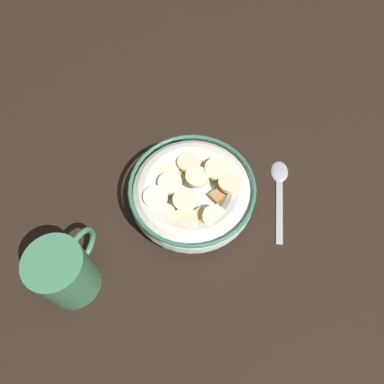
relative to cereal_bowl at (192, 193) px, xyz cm
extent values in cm
cube|color=black|center=(0.02, -0.02, -3.70)|extent=(126.69, 126.69, 2.00)
cylinder|color=silver|center=(0.02, -0.02, -2.40)|extent=(10.24, 10.24, 0.60)
torus|color=silver|center=(0.02, -0.02, -0.26)|extent=(18.63, 18.63, 4.88)
torus|color=#337259|center=(0.02, -0.02, 1.87)|extent=(18.67, 18.67, 0.60)
cylinder|color=white|center=(0.02, -0.02, 0.17)|extent=(15.70, 15.70, 0.40)
cube|color=tan|center=(-3.05, -2.69, 0.75)|extent=(2.43, 2.39, 1.02)
cube|color=#AD7F42|center=(-1.13, 2.91, 0.70)|extent=(2.47, 2.45, 0.93)
cube|color=tan|center=(1.63, 2.47, 0.92)|extent=(2.44, 2.40, 1.02)
cube|color=tan|center=(-0.50, 5.39, 0.67)|extent=(2.46, 2.46, 0.79)
cube|color=tan|center=(2.83, -3.27, 0.73)|extent=(2.25, 2.22, 0.93)
cube|color=tan|center=(1.45, 4.80, 0.80)|extent=(2.46, 2.47, 0.89)
cube|color=#B78947|center=(-2.55, 5.23, 0.70)|extent=(2.23, 2.19, 0.92)
cube|color=#B78947|center=(-4.63, -2.58, 0.71)|extent=(2.41, 2.41, 0.82)
cube|color=#AD7F42|center=(0.67, -3.71, 0.91)|extent=(2.33, 2.31, 0.86)
cube|color=tan|center=(5.40, -2.61, 0.75)|extent=(1.89, 1.89, 0.79)
cube|color=tan|center=(4.78, 0.52, 0.72)|extent=(2.31, 2.33, 0.90)
cube|color=#B78947|center=(-6.17, 1.86, 0.92)|extent=(2.31, 2.34, 0.94)
cube|color=tan|center=(-4.21, 3.42, 0.72)|extent=(2.48, 2.48, 0.85)
cube|color=#AD7F42|center=(6.24, 1.41, 0.71)|extent=(2.48, 2.48, 0.83)
cube|color=tan|center=(3.37, -5.00, 0.82)|extent=(2.48, 2.48, 0.84)
cylinder|color=#F4EABC|center=(1.76, -0.17, 2.03)|extent=(3.72, 3.70, 1.09)
cylinder|color=beige|center=(4.24, -2.03, 2.07)|extent=(3.72, 3.74, 1.26)
cylinder|color=beige|center=(2.92, -4.79, 2.06)|extent=(4.44, 4.41, 0.99)
cylinder|color=#F9EFC6|center=(-3.80, 3.92, 2.07)|extent=(3.78, 3.81, 0.91)
cylinder|color=beige|center=(-4.98, -1.30, 1.69)|extent=(4.09, 4.12, 1.10)
cylinder|color=#F9EFC6|center=(-0.83, 3.13, 2.01)|extent=(3.61, 3.62, 0.85)
cylinder|color=beige|center=(-3.00, -4.91, 1.84)|extent=(5.01, 5.03, 1.39)
cylinder|color=#F4EABC|center=(3.60, 2.18, 2.04)|extent=(5.01, 5.04, 1.09)
cylinder|color=beige|center=(-2.32, 0.45, 1.85)|extent=(5.02, 5.02, 0.87)
cylinder|color=#F4EABC|center=(-5.62, 1.70, 1.57)|extent=(4.98, 5.00, 1.10)
cylinder|color=beige|center=(1.49, 4.82, 1.52)|extent=(4.86, 4.89, 1.03)
ellipsoid|color=#A5A5AD|center=(10.96, -10.61, -2.30)|extent=(4.72, 3.98, 0.80)
cube|color=#A5A5AD|center=(4.03, -12.95, -2.52)|extent=(10.38, 4.35, 0.36)
cylinder|color=#3F7F59|center=(-18.48, 9.23, 2.15)|extent=(7.30, 7.30, 9.71)
torus|color=#3F7F59|center=(-14.83, 9.23, 2.15)|extent=(6.24, 0.80, 6.24)
camera|label=1|loc=(-22.82, -10.81, 47.35)|focal=33.64mm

